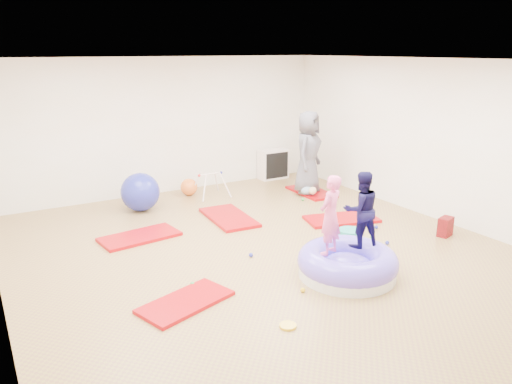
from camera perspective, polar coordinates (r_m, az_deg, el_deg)
room at (r=7.02m, az=1.24°, el=3.34°), size 7.01×8.01×2.81m
gym_mat_front_left at (r=6.18m, az=-8.04°, el=-12.35°), size 1.25×0.88×0.05m
gym_mat_mid_left at (r=8.29m, az=-13.15°, el=-5.00°), size 1.31×0.76×0.05m
gym_mat_center_back at (r=8.99m, az=-3.12°, el=-2.91°), size 0.76×1.38×0.06m
gym_mat_right at (r=9.02m, az=9.74°, el=-3.06°), size 1.38×0.93×0.05m
gym_mat_rear_right at (r=10.63m, az=6.31°, el=0.01°), size 0.62×1.18×0.05m
inflatable_cushion at (r=6.86m, az=10.40°, el=-8.12°), size 1.35×1.35×0.42m
child_pink at (r=6.52m, az=8.50°, el=-2.22°), size 0.46×0.39×1.07m
child_navy at (r=6.84m, az=11.94°, el=-1.57°), size 0.59×0.51×1.06m
adult_caregiver at (r=10.34m, az=5.96°, el=4.54°), size 0.99×0.91×1.69m
infant at (r=10.30m, az=6.09°, el=0.22°), size 0.33×0.34×0.20m
ball_pit_balls at (r=7.83m, az=7.56°, el=-5.94°), size 3.90×3.26×0.06m
exercise_ball_blue at (r=9.58m, az=-13.09°, el=-0.01°), size 0.73×0.73×0.73m
exercise_ball_orange at (r=10.47m, az=-7.67°, el=0.57°), size 0.35×0.35×0.35m
infant_play_gym at (r=10.23m, az=-5.23°, el=1.23°), size 0.66×0.63×0.51m
cube_shelf at (r=11.70m, az=2.00°, el=3.20°), size 0.69×0.34×0.69m
balance_disc at (r=8.38m, az=10.65°, el=-4.51°), size 0.38×0.38×0.08m
backpack at (r=8.70m, az=20.83°, el=-3.73°), size 0.31×0.24×0.31m
yellow_toy at (r=5.69m, az=3.67°, el=-15.01°), size 0.19×0.19×0.03m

